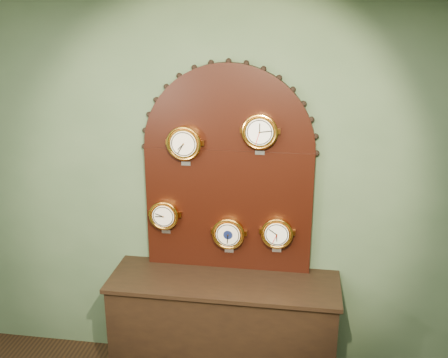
% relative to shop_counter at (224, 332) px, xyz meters
% --- Properties ---
extents(wall_back, '(4.00, 0.00, 4.00)m').
position_rel_shop_counter_xyz_m(wall_back, '(0.00, 0.27, 1.00)').
color(wall_back, '#40563A').
rests_on(wall_back, ground).
extents(shop_counter, '(1.60, 0.50, 0.80)m').
position_rel_shop_counter_xyz_m(shop_counter, '(0.00, 0.00, 0.00)').
color(shop_counter, black).
rests_on(shop_counter, ground_plane).
extents(display_board, '(1.26, 0.06, 1.53)m').
position_rel_shop_counter_xyz_m(display_board, '(0.00, 0.22, 1.23)').
color(display_board, black).
rests_on(display_board, shop_counter).
extents(roman_clock, '(0.24, 0.08, 0.29)m').
position_rel_shop_counter_xyz_m(roman_clock, '(-0.30, 0.15, 1.38)').
color(roman_clock, gold).
rests_on(roman_clock, display_board).
extents(arabic_clock, '(0.24, 0.08, 0.29)m').
position_rel_shop_counter_xyz_m(arabic_clock, '(0.22, 0.15, 1.48)').
color(arabic_clock, gold).
rests_on(arabic_clock, display_board).
extents(hygrometer, '(0.22, 0.08, 0.27)m').
position_rel_shop_counter_xyz_m(hygrometer, '(-0.46, 0.15, 0.84)').
color(hygrometer, gold).
rests_on(hygrometer, display_board).
extents(barometer, '(0.24, 0.08, 0.29)m').
position_rel_shop_counter_xyz_m(barometer, '(0.01, 0.15, 0.73)').
color(barometer, gold).
rests_on(barometer, display_board).
extents(tide_clock, '(0.23, 0.08, 0.28)m').
position_rel_shop_counter_xyz_m(tide_clock, '(0.36, 0.15, 0.75)').
color(tide_clock, gold).
rests_on(tide_clock, display_board).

